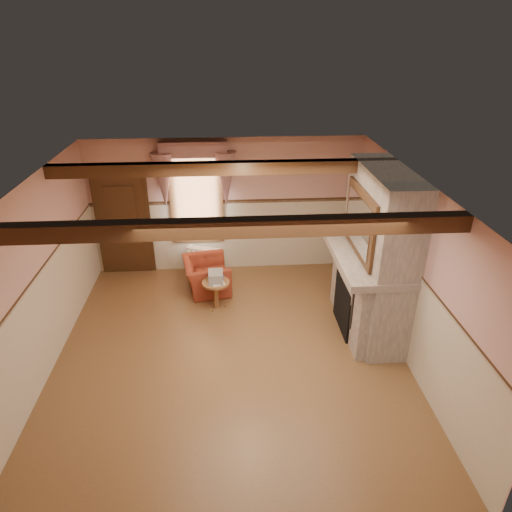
{
  "coord_description": "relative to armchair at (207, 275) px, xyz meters",
  "views": [
    {
      "loc": [
        0.01,
        -5.84,
        4.67
      ],
      "look_at": [
        0.46,
        0.8,
        1.34
      ],
      "focal_mm": 32.0,
      "sensor_mm": 36.0,
      "label": 1
    }
  ],
  "objects": [
    {
      "name": "door",
      "position": [
        -1.67,
        0.89,
        0.74
      ],
      "size": [
        1.1,
        0.1,
        2.1
      ],
      "primitive_type": "cube",
      "color": "black",
      "rests_on": "floor"
    },
    {
      "name": "ceiling_beam_back",
      "position": [
        0.43,
        -0.85,
        2.39
      ],
      "size": [
        5.5,
        0.18,
        0.2
      ],
      "primitive_type": "cube",
      "color": "black",
      "rests_on": "ceiling"
    },
    {
      "name": "armchair",
      "position": [
        0.0,
        0.0,
        0.0
      ],
      "size": [
        1.0,
        1.1,
        0.63
      ],
      "primitive_type": "imported",
      "rotation": [
        0.0,
        0.0,
        1.74
      ],
      "color": "maroon",
      "rests_on": "floor"
    },
    {
      "name": "overmantel_mirror",
      "position": [
        2.49,
        -1.45,
        1.66
      ],
      "size": [
        0.06,
        1.44,
        1.04
      ],
      "primitive_type": "cube",
      "color": "silver",
      "rests_on": "fireplace"
    },
    {
      "name": "oil_lamp",
      "position": [
        2.67,
        -0.79,
        1.25
      ],
      "size": [
        0.11,
        0.11,
        0.28
      ],
      "primitive_type": "cylinder",
      "color": "orange",
      "rests_on": "mantel"
    },
    {
      "name": "firebox",
      "position": [
        2.43,
        -1.45,
        0.14
      ],
      "size": [
        0.2,
        0.95,
        0.9
      ],
      "primitive_type": "cube",
      "color": "black",
      "rests_on": "floor"
    },
    {
      "name": "wall_front",
      "position": [
        0.43,
        -5.05,
        1.09
      ],
      "size": [
        5.5,
        0.02,
        2.8
      ],
      "primitive_type": "cube",
      "color": "tan",
      "rests_on": "floor"
    },
    {
      "name": "ceiling",
      "position": [
        0.43,
        -2.05,
        2.49
      ],
      "size": [
        5.5,
        6.0,
        0.01
      ],
      "primitive_type": "cube",
      "color": "silver",
      "rests_on": "wall_back"
    },
    {
      "name": "jar_yellow",
      "position": [
        2.67,
        -1.82,
        1.17
      ],
      "size": [
        0.06,
        0.06,
        0.12
      ],
      "primitive_type": "cylinder",
      "color": "yellow",
      "rests_on": "mantel"
    },
    {
      "name": "wall_right",
      "position": [
        3.18,
        -2.05,
        1.09
      ],
      "size": [
        0.02,
        6.0,
        2.8
      ],
      "primitive_type": "cube",
      "color": "tan",
      "rests_on": "floor"
    },
    {
      "name": "fireplace",
      "position": [
        2.85,
        -1.45,
        1.09
      ],
      "size": [
        0.85,
        2.0,
        2.8
      ],
      "primitive_type": "cube",
      "color": "gray",
      "rests_on": "floor"
    },
    {
      "name": "side_table",
      "position": [
        0.2,
        -0.67,
        -0.04
      ],
      "size": [
        0.53,
        0.53,
        0.55
      ],
      "primitive_type": "cylinder",
      "rotation": [
        0.0,
        0.0,
        -0.07
      ],
      "color": "brown",
      "rests_on": "floor"
    },
    {
      "name": "mantel_clock",
      "position": [
        2.67,
        -0.75,
        1.21
      ],
      "size": [
        0.14,
        0.24,
        0.2
      ],
      "primitive_type": "cube",
      "color": "black",
      "rests_on": "mantel"
    },
    {
      "name": "wall_left",
      "position": [
        -2.32,
        -2.05,
        1.09
      ],
      "size": [
        0.02,
        6.0,
        2.8
      ],
      "primitive_type": "cube",
      "color": "tan",
      "rests_on": "floor"
    },
    {
      "name": "wall_back",
      "position": [
        0.43,
        0.95,
        1.09
      ],
      "size": [
        5.5,
        0.02,
        2.8
      ],
      "primitive_type": "cube",
      "color": "tan",
      "rests_on": "floor"
    },
    {
      "name": "chair_rail",
      "position": [
        0.43,
        -2.05,
        1.19
      ],
      "size": [
        5.5,
        6.0,
        0.08
      ],
      "primitive_type": null,
      "color": "black",
      "rests_on": "wainscot"
    },
    {
      "name": "candle_red",
      "position": [
        2.67,
        -1.97,
        1.19
      ],
      "size": [
        0.06,
        0.06,
        0.16
      ],
      "primitive_type": "cylinder",
      "color": "#B11520",
      "rests_on": "mantel"
    },
    {
      "name": "ceiling_beam_front",
      "position": [
        0.43,
        -3.25,
        2.39
      ],
      "size": [
        5.5,
        0.18,
        0.2
      ],
      "primitive_type": "cube",
      "color": "black",
      "rests_on": "ceiling"
    },
    {
      "name": "mantel",
      "position": [
        2.67,
        -1.45,
        1.05
      ],
      "size": [
        1.05,
        2.05,
        0.12
      ],
      "primitive_type": "cube",
      "color": "gray",
      "rests_on": "fireplace"
    },
    {
      "name": "wainscot",
      "position": [
        0.43,
        -2.05,
        0.44
      ],
      "size": [
        5.5,
        6.0,
        1.5
      ],
      "primitive_type": null,
      "color": "beige",
      "rests_on": "floor"
    },
    {
      "name": "window_drapes",
      "position": [
        -0.17,
        0.83,
        1.94
      ],
      "size": [
        1.3,
        0.14,
        1.4
      ],
      "primitive_type": "cube",
      "color": "gray",
      "rests_on": "wall_back"
    },
    {
      "name": "window",
      "position": [
        -0.17,
        0.92,
        1.34
      ],
      "size": [
        1.06,
        0.08,
        2.02
      ],
      "primitive_type": "cube",
      "color": "white",
      "rests_on": "wall_back"
    },
    {
      "name": "bowl",
      "position": [
        2.67,
        -1.4,
        1.15
      ],
      "size": [
        0.39,
        0.39,
        0.09
      ],
      "primitive_type": "imported",
      "color": "brown",
      "rests_on": "mantel"
    },
    {
      "name": "floor",
      "position": [
        0.43,
        -2.05,
        -0.31
      ],
      "size": [
        5.5,
        6.0,
        0.01
      ],
      "primitive_type": "cube",
      "color": "brown",
      "rests_on": "ground"
    },
    {
      "name": "book_stack",
      "position": [
        0.2,
        -0.67,
        0.34
      ],
      "size": [
        0.27,
        0.33,
        0.2
      ],
      "primitive_type": "cube",
      "rotation": [
        0.0,
        0.0,
        0.02
      ],
      "color": "#B7AD8C",
      "rests_on": "side_table"
    },
    {
      "name": "radiator",
      "position": [
        -0.07,
        0.65,
        -0.01
      ],
      "size": [
        0.72,
        0.4,
        0.6
      ],
      "primitive_type": "cube",
      "rotation": [
        0.0,
        0.0,
        -0.34
      ],
      "color": "white",
      "rests_on": "floor"
    }
  ]
}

